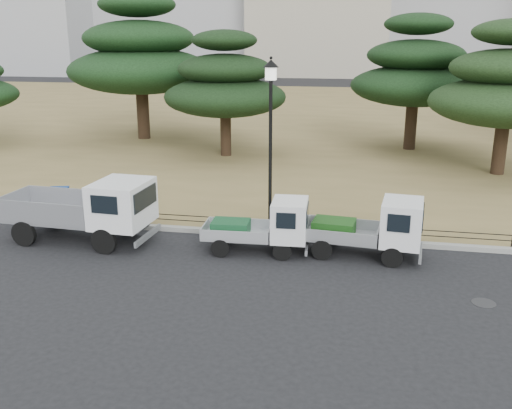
% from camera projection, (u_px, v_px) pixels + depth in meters
% --- Properties ---
extents(ground, '(220.00, 220.00, 0.00)m').
position_uv_depth(ground, '(243.00, 266.00, 16.74)').
color(ground, black).
extents(lawn, '(120.00, 56.00, 0.15)m').
position_uv_depth(lawn, '(324.00, 119.00, 45.50)').
color(lawn, olive).
rests_on(lawn, ground).
extents(curb, '(120.00, 0.25, 0.16)m').
position_uv_depth(curb, '(259.00, 234.00, 19.16)').
color(curb, gray).
rests_on(curb, ground).
extents(truck_large, '(4.91, 2.19, 2.10)m').
position_uv_depth(truck_large, '(86.00, 207.00, 18.42)').
color(truck_large, black).
rests_on(truck_large, ground).
extents(truck_kei_front, '(3.27, 1.54, 1.70)m').
position_uv_depth(truck_kei_front, '(264.00, 226.00, 17.59)').
color(truck_kei_front, black).
rests_on(truck_kei_front, ground).
extents(truck_kei_rear, '(3.63, 1.83, 1.83)m').
position_uv_depth(truck_kei_rear, '(372.00, 228.00, 17.20)').
color(truck_kei_rear, black).
rests_on(truck_kei_rear, ground).
extents(street_lamp, '(0.50, 0.50, 5.63)m').
position_uv_depth(street_lamp, '(271.00, 118.00, 18.28)').
color(street_lamp, black).
rests_on(street_lamp, lawn).
extents(pipe_fence, '(38.00, 0.04, 0.40)m').
position_uv_depth(pipe_fence, '(260.00, 223.00, 19.20)').
color(pipe_fence, black).
rests_on(pipe_fence, lawn).
extents(tarp_pile, '(1.71, 1.43, 0.98)m').
position_uv_depth(tarp_pile, '(55.00, 202.00, 21.19)').
color(tarp_pile, navy).
rests_on(tarp_pile, lawn).
extents(manhole, '(0.60, 0.60, 0.01)m').
position_uv_depth(manhole, '(484.00, 303.00, 14.42)').
color(manhole, '#2D2D30').
rests_on(manhole, ground).
extents(pine_west_near, '(8.85, 8.85, 8.84)m').
position_uv_depth(pine_west_near, '(140.00, 56.00, 35.03)').
color(pine_west_near, black).
rests_on(pine_west_near, lawn).
extents(pine_center_left, '(6.53, 6.53, 6.64)m').
position_uv_depth(pine_center_left, '(225.00, 84.00, 30.23)').
color(pine_center_left, black).
rests_on(pine_center_left, lawn).
extents(pine_center_right, '(7.09, 7.09, 7.53)m').
position_uv_depth(pine_center_right, '(415.00, 72.00, 31.84)').
color(pine_center_right, black).
rests_on(pine_center_right, lawn).
extents(pine_east_near, '(7.00, 7.00, 7.07)m').
position_uv_depth(pine_east_near, '(508.00, 87.00, 26.03)').
color(pine_east_near, black).
rests_on(pine_east_near, lawn).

